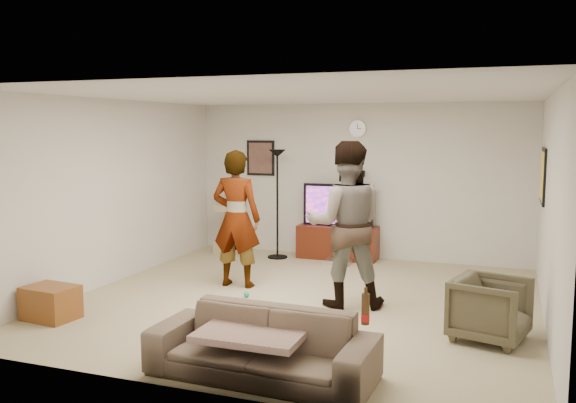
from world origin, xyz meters
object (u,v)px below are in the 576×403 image
(floor_lamp, at_px, (277,204))
(person_right, at_px, (346,224))
(person_left, at_px, (236,219))
(armchair, at_px, (490,309))
(side_table, at_px, (51,303))
(cat_tree, at_px, (227,220))
(tv_stand, at_px, (338,242))
(tv, at_px, (338,205))
(sofa, at_px, (262,345))
(beer_bottle, at_px, (365,309))

(floor_lamp, distance_m, person_right, 2.83)
(person_left, relative_size, armchair, 2.60)
(floor_lamp, relative_size, person_left, 0.96)
(person_left, distance_m, side_table, 2.53)
(cat_tree, bearing_deg, person_left, -60.90)
(armchair, xyz_separation_m, side_table, (-4.61, -0.96, -0.13))
(side_table, bearing_deg, cat_tree, 85.89)
(tv_stand, bearing_deg, tv, 180.00)
(floor_lamp, relative_size, side_table, 3.15)
(cat_tree, relative_size, sofa, 0.59)
(tv_stand, distance_m, armchair, 4.03)
(tv, distance_m, cat_tree, 1.90)
(sofa, bearing_deg, tv, 99.86)
(tv_stand, height_order, tv, tv)
(armchair, bearing_deg, sofa, 146.60)
(beer_bottle, bearing_deg, person_right, 108.61)
(tv_stand, xyz_separation_m, person_left, (-0.81, -2.14, 0.65))
(person_right, bearing_deg, floor_lamp, -70.48)
(tv, height_order, cat_tree, tv)
(floor_lamp, bearing_deg, tv, 16.66)
(sofa, relative_size, side_table, 3.46)
(floor_lamp, relative_size, cat_tree, 1.53)
(beer_bottle, bearing_deg, cat_tree, 126.86)
(tv_stand, distance_m, cat_tree, 1.90)
(tv, relative_size, person_right, 0.58)
(floor_lamp, bearing_deg, sofa, -70.40)
(person_right, bearing_deg, cat_tree, -58.87)
(floor_lamp, height_order, person_left, person_left)
(tv, relative_size, sofa, 0.59)
(person_right, distance_m, beer_bottle, 2.43)
(beer_bottle, bearing_deg, side_table, 170.01)
(armchair, distance_m, side_table, 4.71)
(person_left, relative_size, person_right, 0.93)
(person_right, bearing_deg, tv, -90.82)
(floor_lamp, distance_m, beer_bottle, 5.17)
(person_left, height_order, beer_bottle, person_left)
(person_left, distance_m, sofa, 3.12)
(tv, bearing_deg, person_right, -72.59)
(tv, bearing_deg, cat_tree, -172.70)
(beer_bottle, relative_size, armchair, 0.36)
(side_table, bearing_deg, sofa, -13.06)
(cat_tree, bearing_deg, tv, 7.30)
(sofa, bearing_deg, beer_bottle, 1.92)
(armchair, bearing_deg, floor_lamp, 64.03)
(person_right, bearing_deg, side_table, 10.94)
(floor_lamp, relative_size, beer_bottle, 7.04)
(tv, distance_m, sofa, 4.89)
(person_right, xyz_separation_m, sofa, (-0.12, -2.29, -0.70))
(person_left, relative_size, sofa, 0.95)
(cat_tree, relative_size, side_table, 2.06)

